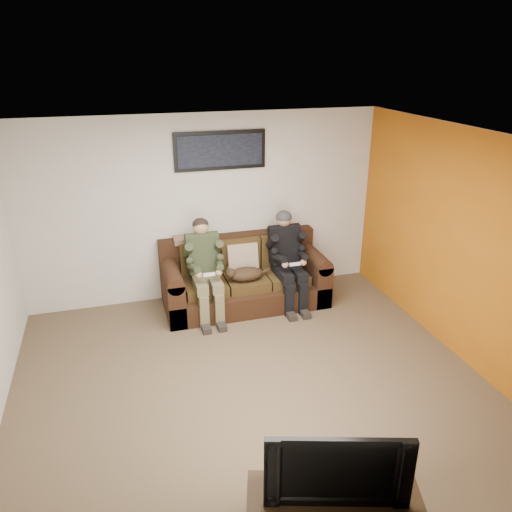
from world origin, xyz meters
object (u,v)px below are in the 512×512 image
object	(u,v)px
person_left	(205,263)
television	(336,462)
framed_poster	(220,150)
sofa	(243,279)
cat	(244,274)
person_right	(287,254)

from	to	relation	value
person_left	television	bearing A→B (deg)	-86.28
television	framed_poster	bearing A→B (deg)	105.32
sofa	cat	world-z (taller)	sofa
person_right	television	size ratio (longest dim) A/B	1.29
sofa	person_left	world-z (taller)	person_left
sofa	person_right	distance (m)	0.72
person_right	television	world-z (taller)	person_right
person_right	sofa	bearing A→B (deg)	162.02
framed_poster	television	distance (m)	4.40
sofa	cat	distance (m)	0.34
sofa	television	xyz separation A→B (m)	(-0.35, -3.78, 0.34)
person_left	cat	size ratio (longest dim) A/B	1.98
person_right	cat	bearing A→B (deg)	-172.89
person_left	person_right	world-z (taller)	person_right
person_left	person_right	size ratio (longest dim) A/B	0.99
framed_poster	television	xyz separation A→B (m)	(-0.15, -4.17, -1.41)
sofa	person_right	world-z (taller)	person_right
sofa	framed_poster	size ratio (longest dim) A/B	1.80
person_right	television	bearing A→B (deg)	-104.44
sofa	person_right	bearing A→B (deg)	-17.98
cat	television	world-z (taller)	television
cat	television	size ratio (longest dim) A/B	0.65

